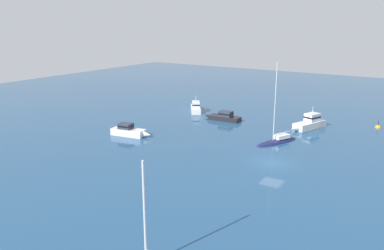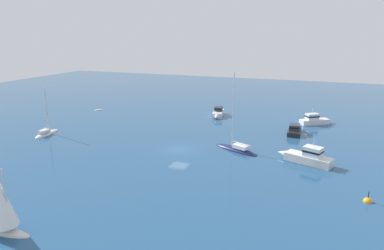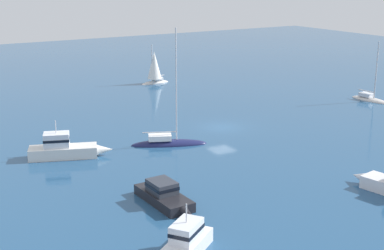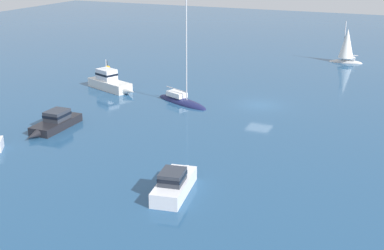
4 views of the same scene
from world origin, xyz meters
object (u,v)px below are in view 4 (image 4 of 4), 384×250
Objects in this scene: launch at (175,182)px; cabin_cruiser_1 at (110,82)px; sloop at (347,48)px; channel_buoy at (107,69)px; cabin_cruiser at (55,122)px; sailboat at (182,101)px.

launch is 27.61m from cabin_cruiser_1.
cabin_cruiser_1 is 34.35m from sloop.
cabin_cruiser_1 is at bearing -55.27° from channel_buoy.
cabin_cruiser is 0.58× the size of sailboat.
sloop is at bearing 89.53° from sailboat.
launch is at bearing -41.63° from sailboat.
sloop is 4.12× the size of channel_buoy.
launch is at bearing 63.21° from cabin_cruiser.
launch is 1.02× the size of sloop.
sailboat is 7.66× the size of channel_buoy.
sloop is at bearing 69.99° from cabin_cruiser_1.
cabin_cruiser is at bearing -57.75° from cabin_cruiser_1.
cabin_cruiser_1 is 9.80m from sailboat.
launch is (15.47, -7.24, 0.08)m from cabin_cruiser.
sailboat is at bearing 148.42° from cabin_cruiser.
channel_buoy is at bearing 171.22° from sailboat.
sailboat is (6.93, 12.07, -0.46)m from cabin_cruiser.
sloop is at bearing 30.59° from channel_buoy.
sloop reaches higher than cabin_cruiser_1.
sailboat reaches higher than sloop.
sailboat is (9.66, -1.45, -0.70)m from cabin_cruiser_1.
cabin_cruiser is at bearing 55.38° from launch.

